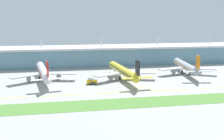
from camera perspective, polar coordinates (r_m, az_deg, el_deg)
ground_plane at (r=163.48m, az=2.40°, el=-5.02°), size 600.00×600.00×0.00m
terminal_building at (r=260.59m, az=-2.43°, el=3.19°), size 288.00×34.00×27.05m
airliner_near at (r=200.54m, az=-14.57°, el=-0.42°), size 48.09×67.42×18.90m
airliner_middle at (r=197.82m, az=2.48°, el=-0.22°), size 48.51×66.05×18.90m
airliner_far at (r=225.26m, az=15.65°, el=0.78°), size 48.41×61.10×18.90m
taxiway_stripe_west at (r=165.42m, az=-22.63°, el=-5.70°), size 28.00×0.70×0.04m
taxiway_stripe_mid_west at (r=161.25m, az=-10.72°, el=-5.43°), size 28.00×0.70×0.04m
taxiway_stripe_centre at (r=164.17m, az=1.27°, el=-4.93°), size 28.00×0.70×0.04m
taxiway_stripe_mid_east at (r=173.82m, az=12.36°, el=-4.27°), size 28.00×0.70×0.04m
taxiway_stripe_east at (r=189.18m, az=21.95°, el=-3.58°), size 28.00×0.70×0.04m
grass_verge at (r=145.47m, az=4.05°, el=-7.10°), size 300.00×18.00×0.10m
fuel_truck at (r=184.78m, az=-4.42°, el=-2.40°), size 7.49×3.56×4.95m
pushback_tug at (r=184.53m, az=-4.38°, el=-2.79°), size 3.63×4.92×1.85m
safety_cone_left_wingtip at (r=181.85m, az=7.97°, el=-3.32°), size 0.56×0.56×0.70m
safety_cone_nose_front at (r=172.99m, az=-0.63°, el=-3.97°), size 0.56×0.56×0.70m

